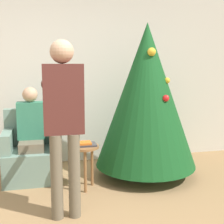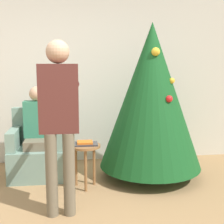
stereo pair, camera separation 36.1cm
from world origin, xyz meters
name	(u,v)px [view 1 (the left image)]	position (x,y,z in m)	size (l,w,h in m)	color
wall_back	(65,76)	(0.00, 2.23, 1.35)	(8.00, 0.06, 2.70)	beige
christmas_tree	(146,96)	(1.01, 1.35, 1.11)	(1.37, 1.37, 2.07)	brown
armchair	(32,154)	(-0.52, 1.59, 0.33)	(0.73, 0.71, 0.92)	gray
person_seated	(31,130)	(-0.52, 1.57, 0.67)	(0.36, 0.46, 1.23)	#6B604C
person_standing	(64,113)	(-0.17, 0.42, 1.07)	(0.41, 0.57, 1.78)	#6B604C
side_stool	(84,153)	(0.11, 1.07, 0.45)	(0.38, 0.38, 0.55)	olive
laptop	(83,145)	(0.11, 1.07, 0.56)	(0.31, 0.20, 0.02)	#38383D
book	(83,143)	(0.11, 1.07, 0.58)	(0.19, 0.16, 0.02)	orange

